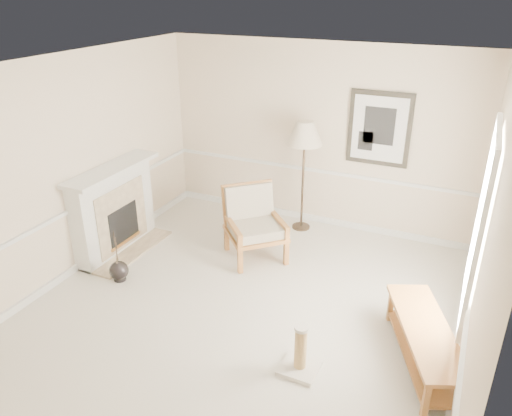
{
  "coord_description": "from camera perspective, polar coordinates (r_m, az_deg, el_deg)",
  "views": [
    {
      "loc": [
        2.27,
        -4.52,
        3.71
      ],
      "look_at": [
        -0.12,
        0.7,
        1.06
      ],
      "focal_mm": 35.0,
      "sensor_mm": 36.0,
      "label": 1
    }
  ],
  "objects": [
    {
      "name": "room",
      "position": [
        5.39,
        -0.28,
        4.79
      ],
      "size": [
        5.04,
        5.54,
        2.92
      ],
      "color": "beige",
      "rests_on": "ground"
    },
    {
      "name": "floor_vase",
      "position": [
        6.99,
        -15.39,
        -6.96
      ],
      "size": [
        0.26,
        0.26,
        0.76
      ],
      "rotation": [
        0.0,
        0.0,
        0.04
      ],
      "color": "black",
      "rests_on": "ground"
    },
    {
      "name": "ground",
      "position": [
        6.27,
        -1.71,
        -11.49
      ],
      "size": [
        5.5,
        5.5,
        0.0
      ],
      "primitive_type": "plane",
      "color": "silver",
      "rests_on": "ground"
    },
    {
      "name": "armchair",
      "position": [
        7.17,
        -0.34,
        -1.33
      ],
      "size": [
        1.13,
        1.13,
        1.03
      ],
      "rotation": [
        0.0,
        0.0,
        0.76
      ],
      "color": "olive",
      "rests_on": "ground"
    },
    {
      "name": "floor_lamp",
      "position": [
        7.62,
        5.6,
        8.18
      ],
      "size": [
        0.6,
        0.6,
        1.77
      ],
      "rotation": [
        0.0,
        0.0,
        -0.07
      ],
      "color": "black",
      "rests_on": "ground"
    },
    {
      "name": "scratching_post",
      "position": [
        5.37,
        5.06,
        -16.54
      ],
      "size": [
        0.39,
        0.39,
        0.55
      ],
      "rotation": [
        0.0,
        0.0,
        -0.02
      ],
      "color": "beige",
      "rests_on": "ground"
    },
    {
      "name": "bench",
      "position": [
        5.63,
        18.73,
        -14.05
      ],
      "size": [
        1.07,
        1.65,
        0.45
      ],
      "rotation": [
        0.0,
        0.0,
        0.41
      ],
      "color": "olive",
      "rests_on": "ground"
    },
    {
      "name": "fireplace",
      "position": [
        7.55,
        -15.87,
        -0.22
      ],
      "size": [
        0.64,
        1.64,
        1.31
      ],
      "color": "white",
      "rests_on": "ground"
    }
  ]
}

